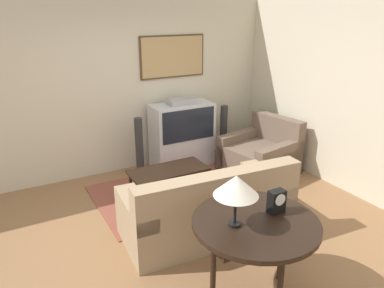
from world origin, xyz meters
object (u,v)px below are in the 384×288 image
(tv, at_px, (182,134))
(armchair, at_px, (261,155))
(coffee_table, at_px, (169,172))
(speaker_tower_left, at_px, (139,149))
(speaker_tower_right, at_px, (223,134))
(mantel_clock, at_px, (276,201))
(table_lamp, at_px, (236,186))
(console_table, at_px, (256,228))
(couch, at_px, (208,210))

(tv, distance_m, armchair, 1.34)
(armchair, distance_m, coffee_table, 1.71)
(speaker_tower_left, xyz_separation_m, speaker_tower_right, (1.57, 0.00, 0.00))
(tv, xyz_separation_m, mantel_clock, (-0.62, -3.03, 0.37))
(table_lamp, distance_m, mantel_clock, 0.52)
(console_table, relative_size, table_lamp, 2.42)
(tv, relative_size, speaker_tower_left, 1.21)
(coffee_table, distance_m, console_table, 2.18)
(mantel_clock, xyz_separation_m, speaker_tower_right, (1.40, 2.97, -0.47))
(tv, distance_m, speaker_tower_right, 0.79)
(coffee_table, distance_m, mantel_clock, 2.18)
(tv, distance_m, console_table, 3.19)
(table_lamp, relative_size, mantel_clock, 2.15)
(table_lamp, bearing_deg, tv, 70.60)
(coffee_table, relative_size, mantel_clock, 5.07)
(console_table, height_order, mantel_clock, mantel_clock)
(couch, bearing_deg, coffee_table, -85.72)
(couch, bearing_deg, console_table, 84.71)
(armchair, xyz_separation_m, table_lamp, (-2.08, -2.19, 0.89))
(speaker_tower_left, bearing_deg, tv, 4.42)
(coffee_table, bearing_deg, couch, -89.73)
(tv, distance_m, coffee_table, 1.16)
(console_table, bearing_deg, speaker_tower_right, 61.24)
(speaker_tower_left, height_order, speaker_tower_right, same)
(armchair, bearing_deg, couch, -65.78)
(couch, height_order, speaker_tower_right, speaker_tower_right)
(console_table, xyz_separation_m, speaker_tower_right, (1.65, 3.00, -0.29))
(couch, bearing_deg, speaker_tower_left, -83.08)
(coffee_table, bearing_deg, speaker_tower_left, 96.16)
(tv, bearing_deg, console_table, -105.73)
(couch, xyz_separation_m, armchair, (1.70, 1.15, -0.03))
(table_lamp, distance_m, speaker_tower_right, 3.57)
(console_table, distance_m, mantel_clock, 0.30)
(speaker_tower_left, relative_size, speaker_tower_right, 1.00)
(console_table, xyz_separation_m, table_lamp, (-0.20, 0.03, 0.43))
(couch, xyz_separation_m, speaker_tower_right, (1.47, 1.93, 0.13))
(coffee_table, distance_m, speaker_tower_right, 1.71)
(armchair, relative_size, table_lamp, 2.50)
(speaker_tower_left, bearing_deg, speaker_tower_right, 0.00)
(mantel_clock, relative_size, speaker_tower_right, 0.22)
(coffee_table, relative_size, speaker_tower_right, 1.13)
(tv, height_order, armchair, tv)
(tv, distance_m, mantel_clock, 3.11)
(armchair, bearing_deg, table_lamp, -53.35)
(tv, bearing_deg, speaker_tower_right, -4.42)
(speaker_tower_left, distance_m, speaker_tower_right, 1.57)
(tv, xyz_separation_m, speaker_tower_left, (-0.78, -0.06, -0.10))
(couch, distance_m, coffee_table, 1.07)
(couch, distance_m, speaker_tower_right, 2.43)
(console_table, bearing_deg, couch, 80.70)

